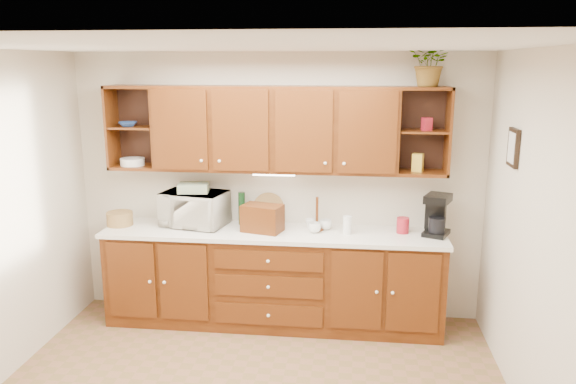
% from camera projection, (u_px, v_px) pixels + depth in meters
% --- Properties ---
extents(ceiling, '(4.00, 4.00, 0.00)m').
position_uv_depth(ceiling, '(239.00, 46.00, 3.56)').
color(ceiling, white).
rests_on(ceiling, back_wall).
extents(back_wall, '(4.00, 0.00, 4.00)m').
position_uv_depth(back_wall, '(277.00, 187.00, 5.54)').
color(back_wall, beige).
rests_on(back_wall, floor).
extents(right_wall, '(0.00, 3.50, 3.50)m').
position_uv_depth(right_wall, '(547.00, 252.00, 3.62)').
color(right_wall, beige).
rests_on(right_wall, floor).
extents(base_cabinets, '(3.20, 0.60, 0.90)m').
position_uv_depth(base_cabinets, '(273.00, 279.00, 5.44)').
color(base_cabinets, '#3C1906').
rests_on(base_cabinets, floor).
extents(countertop, '(3.24, 0.64, 0.04)m').
position_uv_depth(countertop, '(273.00, 233.00, 5.33)').
color(countertop, white).
rests_on(countertop, base_cabinets).
extents(upper_cabinets, '(3.20, 0.33, 0.80)m').
position_uv_depth(upper_cabinets, '(276.00, 129.00, 5.25)').
color(upper_cabinets, '#3C1906').
rests_on(upper_cabinets, back_wall).
extents(undercabinet_light, '(0.40, 0.05, 0.02)m').
position_uv_depth(undercabinet_light, '(274.00, 174.00, 5.30)').
color(undercabinet_light, white).
rests_on(undercabinet_light, upper_cabinets).
extents(framed_picture, '(0.03, 0.24, 0.30)m').
position_uv_depth(framed_picture, '(513.00, 148.00, 4.37)').
color(framed_picture, black).
rests_on(framed_picture, right_wall).
extents(wicker_basket, '(0.30, 0.30, 0.13)m').
position_uv_depth(wicker_basket, '(120.00, 219.00, 5.50)').
color(wicker_basket, '#A47B44').
rests_on(wicker_basket, countertop).
extents(microwave, '(0.67, 0.52, 0.33)m').
position_uv_depth(microwave, '(194.00, 209.00, 5.47)').
color(microwave, '#F1E5D0').
rests_on(microwave, countertop).
extents(towel_stack, '(0.31, 0.25, 0.09)m').
position_uv_depth(towel_stack, '(194.00, 188.00, 5.43)').
color(towel_stack, '#DBC367').
rests_on(towel_stack, microwave).
extents(wine_bottle, '(0.08, 0.08, 0.32)m').
position_uv_depth(wine_bottle, '(242.00, 208.00, 5.51)').
color(wine_bottle, black).
rests_on(wine_bottle, countertop).
extents(woven_tray, '(0.32, 0.15, 0.31)m').
position_uv_depth(woven_tray, '(269.00, 222.00, 5.57)').
color(woven_tray, '#A47B44').
rests_on(woven_tray, countertop).
extents(bread_box, '(0.41, 0.32, 0.26)m').
position_uv_depth(bread_box, '(262.00, 218.00, 5.28)').
color(bread_box, '#3C1906').
rests_on(bread_box, countertop).
extents(mug_tree, '(0.30, 0.29, 0.32)m').
position_uv_depth(mug_tree, '(317.00, 225.00, 5.34)').
color(mug_tree, '#3C1906').
rests_on(mug_tree, countertop).
extents(canister_red, '(0.12, 0.12, 0.15)m').
position_uv_depth(canister_red, '(403.00, 225.00, 5.24)').
color(canister_red, maroon).
rests_on(canister_red, countertop).
extents(canister_white, '(0.11, 0.11, 0.17)m').
position_uv_depth(canister_white, '(347.00, 225.00, 5.21)').
color(canister_white, white).
rests_on(canister_white, countertop).
extents(canister_yellow, '(0.13, 0.13, 0.11)m').
position_uv_depth(canister_yellow, '(436.00, 230.00, 5.17)').
color(canister_yellow, gold).
rests_on(canister_yellow, countertop).
extents(coffee_maker, '(0.29, 0.33, 0.38)m').
position_uv_depth(coffee_maker, '(437.00, 215.00, 5.17)').
color(coffee_maker, black).
rests_on(coffee_maker, countertop).
extents(bowl_stack, '(0.24, 0.24, 0.04)m').
position_uv_depth(bowl_stack, '(128.00, 124.00, 5.38)').
color(bowl_stack, navy).
rests_on(bowl_stack, upper_cabinets).
extents(plate_stack, '(0.29, 0.29, 0.07)m').
position_uv_depth(plate_stack, '(132.00, 162.00, 5.47)').
color(plate_stack, white).
rests_on(plate_stack, upper_cabinets).
extents(pantry_box_yellow, '(0.11, 0.10, 0.17)m').
position_uv_depth(pantry_box_yellow, '(418.00, 163.00, 5.14)').
color(pantry_box_yellow, gold).
rests_on(pantry_box_yellow, upper_cabinets).
extents(pantry_box_red, '(0.10, 0.09, 0.12)m').
position_uv_depth(pantry_box_red, '(427.00, 124.00, 5.05)').
color(pantry_box_red, maroon).
rests_on(pantry_box_red, upper_cabinets).
extents(potted_plant, '(0.48, 0.45, 0.42)m').
position_uv_depth(potted_plant, '(431.00, 62.00, 4.91)').
color(potted_plant, '#999999').
rests_on(potted_plant, upper_cabinets).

